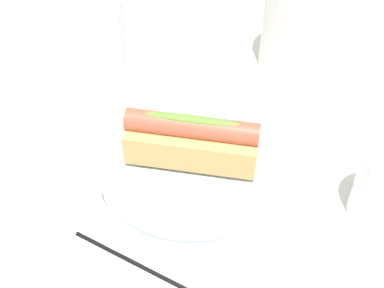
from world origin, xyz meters
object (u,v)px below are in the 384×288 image
serving_bowl (192,163)px  chopstick_near (162,276)px  napkin_box (83,56)px  paper_towel_roll (302,26)px  hotdog_front (192,139)px

serving_bowl → chopstick_near: (0.02, -0.14, -0.01)m
napkin_box → chopstick_near: 0.30m
paper_towel_roll → hotdog_front: bearing=-106.0°
napkin_box → hotdog_front: bearing=-40.2°
paper_towel_roll → chopstick_near: size_ratio=0.61×
hotdog_front → paper_towel_roll: (0.07, 0.25, 0.01)m
chopstick_near → napkin_box: bearing=140.9°
serving_bowl → paper_towel_roll: bearing=74.0°
paper_towel_roll → serving_bowl: bearing=-106.0°
napkin_box → serving_bowl: bearing=-40.2°
serving_bowl → chopstick_near: serving_bowl is taller
serving_bowl → napkin_box: napkin_box is taller
serving_bowl → napkin_box: bearing=156.9°
hotdog_front → serving_bowl: bearing=116.6°
hotdog_front → chopstick_near: hotdog_front is taller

